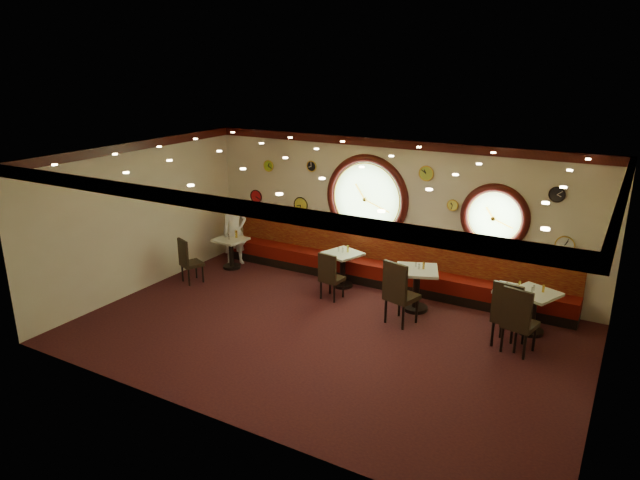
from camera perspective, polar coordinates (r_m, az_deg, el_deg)
The scene contains 55 objects.
floor at distance 10.56m, azimuth 0.40°, elevation -9.38°, with size 9.00×6.00×0.00m, color black.
ceiling at distance 9.54m, azimuth 0.44°, elevation 7.99°, with size 9.00×6.00×0.02m, color gold.
wall_back at distance 12.53m, azimuth 7.18°, elevation 2.71°, with size 9.00×0.02×3.20m, color beige.
wall_front at distance 7.65m, azimuth -10.77°, elevation -7.42°, with size 9.00×0.02×3.20m, color beige.
wall_left at distance 12.67m, azimuth -17.62°, elevation 2.18°, with size 0.02×6.00×3.20m, color beige.
wall_right at distance 8.80m, azimuth 27.01°, elevation -5.72°, with size 0.02×6.00×3.20m, color beige.
molding_back at distance 12.18m, azimuth 7.36°, elevation 9.54°, with size 9.00×0.10×0.18m, color black.
molding_front at distance 7.19m, azimuth -11.20°, elevation 3.70°, with size 9.00×0.10×0.18m, color black.
molding_left at distance 12.34m, azimuth -18.11°, elevation 8.92°, with size 0.10×6.00×0.18m, color black.
molding_right at distance 8.37m, azimuth 28.10°, elevation 3.90°, with size 0.10×6.00×0.18m, color black.
banquette_base at distance 12.75m, azimuth 6.43°, elevation -4.09°, with size 8.00×0.55×0.20m, color black.
banquette_seat at distance 12.66m, azimuth 6.47°, elevation -3.04°, with size 8.00×0.55×0.30m, color #550A07.
banquette_back at distance 12.72m, azimuth 6.93°, elevation -1.05°, with size 8.00×0.10×0.55m, color #5C070C.
porthole_left_glass at distance 12.70m, azimuth 4.72°, elevation 4.16°, with size 1.66×1.66×0.02m, color #99D57F.
porthole_left_frame at distance 12.68m, azimuth 4.69°, elevation 4.15°, with size 1.98×1.98×0.18m, color black.
porthole_left_ring at distance 12.66m, azimuth 4.63°, elevation 4.12°, with size 1.61×1.61×0.03m, color gold.
porthole_right_glass at distance 11.84m, azimuth 17.06°, elevation 2.18°, with size 1.10×1.10×0.02m, color #99D57F.
porthole_right_frame at distance 11.82m, azimuth 17.05°, elevation 2.16°, with size 1.38×1.38×0.18m, color black.
porthole_right_ring at distance 11.79m, azimuth 17.01°, elevation 2.13°, with size 1.09×1.09×0.03m, color gold.
wall_clock_0 at distance 12.31m, azimuth 10.68°, elevation 0.34°, with size 0.24×0.24×0.03m, color red.
wall_clock_1 at distance 13.18m, azimuth -0.84°, elevation 7.39°, with size 0.24×0.24×0.03m, color black.
wall_clock_2 at distance 13.41m, azimuth -0.45°, elevation 2.09°, with size 0.20×0.20×0.03m, color silver.
wall_clock_3 at distance 11.70m, azimuth 23.28°, elevation -0.47°, with size 0.34×0.34×0.03m, color silver.
wall_clock_4 at distance 12.02m, azimuth 10.59°, elevation 6.57°, with size 0.30×0.30×0.03m, color #9DB538.
wall_clock_5 at distance 11.97m, azimuth 13.14°, elevation 3.41°, with size 0.22×0.22×0.03m, color #EBE54E.
wall_clock_6 at distance 11.49m, azimuth 22.62°, elevation 4.23°, with size 0.28×0.28×0.03m, color black.
wall_clock_7 at distance 13.53m, azimuth -1.91°, elevation 3.54°, with size 0.36×0.36×0.03m, color yellow.
wall_clock_8 at distance 13.84m, azimuth -5.15°, elevation 7.39°, with size 0.26×0.26×0.03m, color #95B925.
wall_clock_9 at distance 14.23m, azimuth -6.39°, elevation 4.35°, with size 0.32×0.32×0.03m, color red.
table_a at distance 13.75m, azimuth -8.88°, elevation -0.94°, with size 0.72×0.72×0.74m.
table_b at distance 12.50m, azimuth 2.28°, elevation -2.52°, with size 0.91×0.91×0.78m.
table_c at distance 11.47m, azimuth 9.62°, elevation -4.37°, with size 1.02×1.02×0.87m.
table_d at distance 11.09m, azimuth 20.54°, elevation -6.31°, with size 0.96×0.96×0.81m.
table_e at distance 11.37m, azimuth 18.60°, elevation -5.85°, with size 0.65×0.65×0.70m.
chair_a at distance 12.98m, azimuth -13.10°, elevation -1.77°, with size 0.56×0.56×0.64m.
chair_b at distance 11.77m, azimuth 0.97°, elevation -3.35°, with size 0.47×0.47×0.63m.
chair_c at distance 10.72m, azimuth 7.85°, elevation -4.88°, with size 0.65×0.65×0.78m.
chair_d at distance 10.17m, azimuth 19.21°, elevation -7.24°, with size 0.60×0.60×0.75m.
chair_e at distance 10.32m, azimuth 18.32°, elevation -6.72°, with size 0.58×0.58×0.76m.
condiment_a_salt at distance 13.69m, azimuth -9.14°, elevation 0.39°, with size 0.04×0.04×0.11m, color silver.
condiment_b_salt at distance 12.46m, azimuth 1.87°, elevation -0.94°, with size 0.04×0.04×0.10m, color silver.
condiment_c_salt at distance 11.45m, azimuth 9.57°, elevation -2.45°, with size 0.03×0.03×0.09m, color #B9B9BE.
condiment_d_salt at distance 11.01m, azimuth 20.61°, elevation -4.52°, with size 0.03×0.03×0.09m, color #BAB9BE.
condiment_a_pepper at distance 13.60m, azimuth -9.10°, elevation 0.24°, with size 0.03×0.03×0.09m, color silver.
condiment_b_pepper at distance 12.39m, azimuth 2.28°, elevation -1.03°, with size 0.04×0.04×0.10m, color silver.
condiment_c_pepper at distance 11.33m, azimuth 9.87°, elevation -2.63°, with size 0.04×0.04×0.10m, color silver.
condiment_d_pepper at distance 10.88m, azimuth 20.45°, elevation -4.73°, with size 0.04×0.04×0.11m, color silver.
condiment_a_bottle at distance 13.69m, azimuth -8.37°, elevation 0.59°, with size 0.06×0.06×0.18m, color gold.
condiment_b_bottle at distance 12.41m, azimuth 2.80°, elevation -0.89°, with size 0.05×0.05×0.15m, color gold.
condiment_c_bottle at distance 11.35m, azimuth 10.32°, elevation -2.52°, with size 0.04×0.04×0.14m, color gold.
condiment_d_bottle at distance 10.99m, azimuth 21.44°, elevation -4.54°, with size 0.04×0.04×0.14m, color gold.
condiment_e_salt at distance 11.30m, azimuth 18.19°, elevation -4.27°, with size 0.04×0.04×0.10m, color silver.
condiment_e_pepper at distance 11.21m, azimuth 19.06°, elevation -4.52°, with size 0.04×0.04×0.11m, color silver.
condiment_e_bottle at distance 11.29m, azimuth 19.33°, elevation -4.26°, with size 0.05×0.05×0.16m, color gold.
waiter at distance 13.90m, azimuth -8.52°, elevation 0.88°, with size 0.61×0.40×1.67m, color white.
Camera 1 is at (4.61, -8.20, 4.81)m, focal length 32.00 mm.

